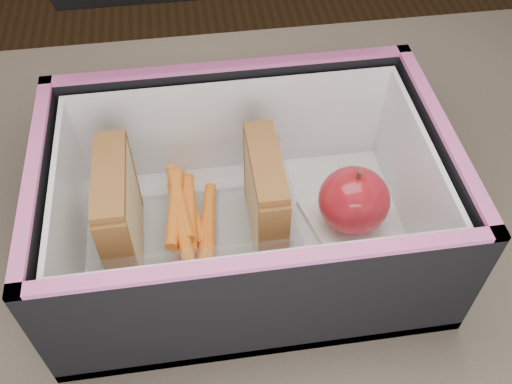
% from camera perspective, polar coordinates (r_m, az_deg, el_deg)
% --- Properties ---
extents(kitchen_table, '(1.20, 0.80, 0.75)m').
position_cam_1_polar(kitchen_table, '(0.60, 4.23, -13.59)').
color(kitchen_table, brown).
rests_on(kitchen_table, ground).
extents(lunch_bag, '(0.33, 0.34, 0.31)m').
position_cam_1_polar(lunch_bag, '(0.49, -1.09, 0.10)').
color(lunch_bag, black).
rests_on(lunch_bag, kitchen_table).
extents(plastic_tub, '(0.17, 0.12, 0.07)m').
position_cam_1_polar(plastic_tub, '(0.50, -6.10, -2.67)').
color(plastic_tub, white).
rests_on(plastic_tub, lunch_bag).
extents(sandwich_left, '(0.03, 0.09, 0.10)m').
position_cam_1_polar(sandwich_left, '(0.49, -13.47, -2.03)').
color(sandwich_left, '#C7B783').
rests_on(sandwich_left, plastic_tub).
extents(sandwich_right, '(0.02, 0.09, 0.10)m').
position_cam_1_polar(sandwich_right, '(0.49, 0.93, -0.61)').
color(sandwich_right, '#C7B783').
rests_on(sandwich_right, plastic_tub).
extents(carrot_sticks, '(0.05, 0.14, 0.03)m').
position_cam_1_polar(carrot_sticks, '(0.52, -6.75, -2.43)').
color(carrot_sticks, orange).
rests_on(carrot_sticks, plastic_tub).
extents(paper_napkin, '(0.09, 0.09, 0.01)m').
position_cam_1_polar(paper_napkin, '(0.54, 9.00, -2.70)').
color(paper_napkin, white).
rests_on(paper_napkin, lunch_bag).
extents(red_apple, '(0.06, 0.06, 0.07)m').
position_cam_1_polar(red_apple, '(0.52, 9.76, -0.82)').
color(red_apple, maroon).
rests_on(red_apple, paper_napkin).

